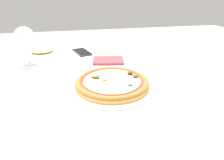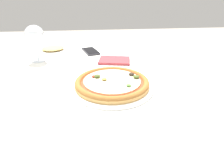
% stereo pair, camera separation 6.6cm
% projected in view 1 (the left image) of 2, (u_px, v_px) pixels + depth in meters
% --- Properties ---
extents(dining_table, '(1.17, 1.20, 0.74)m').
position_uv_depth(dining_table, '(67.00, 85.00, 0.87)').
color(dining_table, '#997047').
rests_on(dining_table, ground_plane).
extents(pizza_plate, '(0.29, 0.29, 0.04)m').
position_uv_depth(pizza_plate, '(112.00, 83.00, 0.67)').
color(pizza_plate, white).
rests_on(pizza_plate, dining_table).
extents(wine_glass_far_left, '(0.09, 0.09, 0.17)m').
position_uv_depth(wine_glass_far_left, '(24.00, 38.00, 0.84)').
color(wine_glass_far_left, silver).
rests_on(wine_glass_far_left, dining_table).
extents(cell_phone, '(0.11, 0.16, 0.01)m').
position_uv_depth(cell_phone, '(82.00, 52.00, 1.05)').
color(cell_phone, '#232328').
rests_on(cell_phone, dining_table).
extents(side_plate, '(0.21, 0.21, 0.03)m').
position_uv_depth(side_plate, '(42.00, 52.00, 1.04)').
color(side_plate, white).
rests_on(side_plate, dining_table).
extents(napkin_folded, '(0.17, 0.14, 0.01)m').
position_uv_depth(napkin_folded, '(108.00, 60.00, 0.92)').
color(napkin_folded, '#933338').
rests_on(napkin_folded, dining_table).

